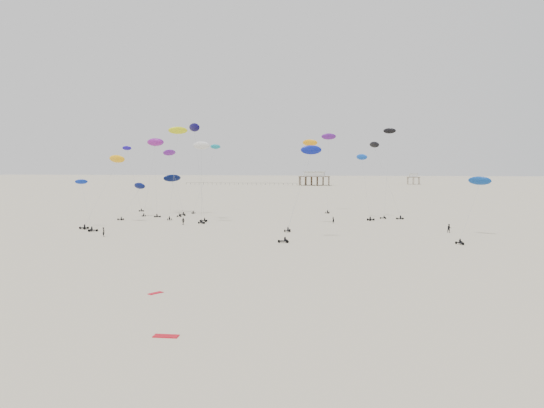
% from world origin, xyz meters
% --- Properties ---
extents(ground_plane, '(900.00, 900.00, 0.00)m').
position_xyz_m(ground_plane, '(0.00, 200.00, 0.00)').
color(ground_plane, beige).
extents(pavilion_main, '(21.00, 13.00, 9.80)m').
position_xyz_m(pavilion_main, '(-10.00, 350.00, 4.22)').
color(pavilion_main, brown).
rests_on(pavilion_main, ground).
extents(pavilion_small, '(9.00, 7.00, 8.00)m').
position_xyz_m(pavilion_small, '(60.00, 380.00, 3.49)').
color(pavilion_small, brown).
rests_on(pavilion_small, ground).
extents(pier_fence, '(80.20, 0.20, 1.50)m').
position_xyz_m(pier_fence, '(-62.00, 350.00, 0.77)').
color(pier_fence, black).
rests_on(pier_fence, ground).
extents(rig_0, '(5.11, 12.36, 25.23)m').
position_xyz_m(rig_0, '(8.37, 152.05, 19.71)').
color(rig_0, black).
rests_on(rig_0, ground).
extents(rig_1, '(6.62, 17.51, 24.17)m').
position_xyz_m(rig_1, '(4.38, 109.12, 13.88)').
color(rig_1, black).
rests_on(rig_1, ground).
extents(rig_2, '(8.10, 7.82, 18.82)m').
position_xyz_m(rig_2, '(6.31, 86.85, 12.51)').
color(rig_2, black).
rests_on(rig_2, ground).
extents(rig_3, '(7.54, 10.31, 21.77)m').
position_xyz_m(rig_3, '(-28.07, 142.99, 14.60)').
color(rig_3, black).
rests_on(rig_3, ground).
extents(rig_4, '(4.95, 3.82, 20.83)m').
position_xyz_m(rig_4, '(-21.65, 112.59, 15.63)').
color(rig_4, black).
rests_on(rig_4, ground).
extents(rig_5, '(5.61, 9.89, 17.92)m').
position_xyz_m(rig_5, '(19.33, 129.70, 10.85)').
color(rig_5, black).
rests_on(rig_5, ground).
extents(rig_6, '(9.78, 16.88, 17.91)m').
position_xyz_m(rig_6, '(41.00, 96.51, 9.32)').
color(rig_6, black).
rests_on(rig_6, ground).
extents(rig_7, '(8.69, 4.91, 20.88)m').
position_xyz_m(rig_7, '(-53.65, 143.71, 13.48)').
color(rig_7, black).
rests_on(rig_7, ground).
extents(rig_8, '(5.12, 15.24, 23.88)m').
position_xyz_m(rig_8, '(-43.61, 137.59, 19.61)').
color(rig_8, black).
rests_on(rig_8, ground).
extents(rig_9, '(4.93, 14.32, 26.64)m').
position_xyz_m(rig_9, '(26.01, 139.85, 18.36)').
color(rig_9, black).
rests_on(rig_9, ground).
extents(rig_10, '(4.75, 12.07, 12.24)m').
position_xyz_m(rig_10, '(-44.00, 124.42, 7.38)').
color(rig_10, black).
rests_on(rig_10, ground).
extents(rig_11, '(9.31, 9.80, 13.91)m').
position_xyz_m(rig_11, '(-43.95, 96.35, 4.97)').
color(rig_11, black).
rests_on(rig_11, ground).
extents(rig_12, '(9.91, 8.07, 21.54)m').
position_xyz_m(rig_12, '(24.04, 133.13, 14.15)').
color(rig_12, black).
rests_on(rig_12, ground).
extents(rig_13, '(5.96, 17.12, 20.38)m').
position_xyz_m(rig_13, '(-43.65, 107.95, 13.17)').
color(rig_13, black).
rests_on(rig_13, ground).
extents(rig_14, '(6.66, 8.76, 22.54)m').
position_xyz_m(rig_14, '(-40.79, 130.54, 18.08)').
color(rig_14, black).
rests_on(rig_14, ground).
extents(rig_15, '(6.08, 16.40, 27.12)m').
position_xyz_m(rig_15, '(-34.00, 130.26, 21.79)').
color(rig_15, black).
rests_on(rig_15, ground).
extents(rig_16, '(9.56, 14.68, 15.38)m').
position_xyz_m(rig_16, '(-37.76, 137.12, 9.53)').
color(rig_16, black).
rests_on(rig_16, ground).
extents(rig_17, '(6.45, 5.34, 25.76)m').
position_xyz_m(rig_17, '(-24.51, 117.51, 20.33)').
color(rig_17, black).
rests_on(rig_17, ground).
extents(rig_18, '(9.66, 10.18, 19.94)m').
position_xyz_m(rig_18, '(-37.35, 135.79, 14.26)').
color(rig_18, black).
rests_on(rig_18, ground).
extents(spectator_0, '(0.94, 0.99, 2.25)m').
position_xyz_m(spectator_0, '(-35.06, 85.97, 0.00)').
color(spectator_0, black).
rests_on(spectator_0, ground).
extents(spectator_1, '(1.15, 0.74, 2.23)m').
position_xyz_m(spectator_1, '(36.98, 102.93, 0.00)').
color(spectator_1, black).
rests_on(spectator_1, ground).
extents(spectator_2, '(1.35, 1.01, 2.03)m').
position_xyz_m(spectator_2, '(-25.47, 108.98, 0.00)').
color(spectator_2, black).
rests_on(spectator_2, ground).
extents(spectator_3, '(0.87, 0.84, 1.97)m').
position_xyz_m(spectator_3, '(11.24, 117.45, 0.00)').
color(spectator_3, black).
rests_on(spectator_3, ground).
extents(grounded_kite_a, '(2.22, 0.95, 0.08)m').
position_xyz_m(grounded_kite_a, '(-0.11, 26.71, 0.00)').
color(grounded_kite_a, red).
rests_on(grounded_kite_a, ground).
extents(grounded_kite_b, '(1.58, 1.89, 0.07)m').
position_xyz_m(grounded_kite_b, '(-6.67, 41.32, 0.00)').
color(grounded_kite_b, red).
rests_on(grounded_kite_b, ground).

